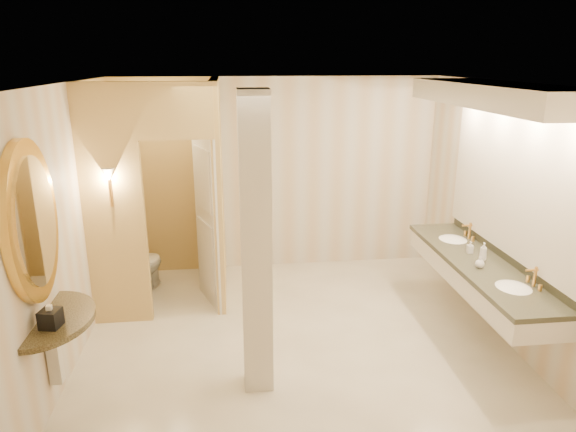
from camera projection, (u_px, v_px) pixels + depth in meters
floor at (294, 332)px, 5.73m from camera, size 4.50×4.50×0.00m
ceiling at (295, 83)px, 4.94m from camera, size 4.50×4.50×0.00m
wall_back at (276, 175)px, 7.23m from camera, size 4.50×0.02×2.70m
wall_front at (333, 304)px, 3.43m from camera, size 4.50×0.02×2.70m
wall_left at (70, 224)px, 5.08m from camera, size 0.02×4.00×2.70m
wall_right at (499, 210)px, 5.58m from camera, size 0.02×4.00×2.70m
toilet_closet at (191, 193)px, 6.12m from camera, size 1.50×1.55×2.70m
wall_sconce at (109, 176)px, 5.41m from camera, size 0.14×0.14×0.42m
vanity at (490, 191)px, 5.22m from camera, size 0.75×2.68×2.09m
console_shelf at (37, 264)px, 4.11m from camera, size 1.01×1.01×1.96m
pillar at (256, 249)px, 4.43m from camera, size 0.26×0.26×2.70m
tissue_box at (51, 318)px, 4.07m from camera, size 0.18×0.18×0.15m
toilet at (144, 266)px, 6.69m from camera, size 0.56×0.75×0.68m
soap_bottle_a at (470, 247)px, 5.63m from camera, size 0.06×0.07×0.13m
soap_bottle_b at (480, 262)px, 5.23m from camera, size 0.12×0.12×0.12m
soap_bottle_c at (483, 252)px, 5.41m from camera, size 0.09×0.10×0.20m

